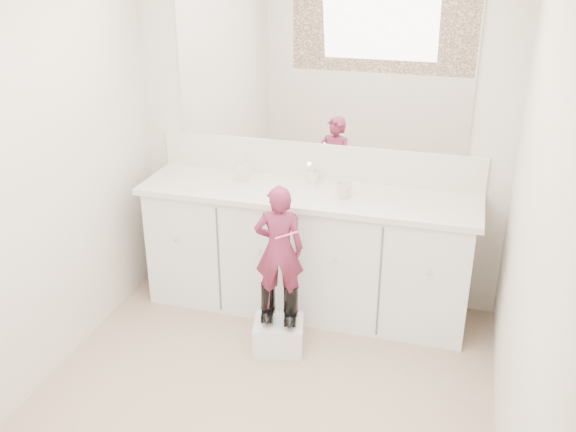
% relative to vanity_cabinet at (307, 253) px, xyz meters
% --- Properties ---
extents(floor, '(3.00, 3.00, 0.00)m').
position_rel_vanity_cabinet_xyz_m(floor, '(0.00, -1.23, -0.42)').
color(floor, '#846A57').
rests_on(floor, ground).
extents(wall_back, '(2.60, 0.00, 2.60)m').
position_rel_vanity_cabinet_xyz_m(wall_back, '(0.00, 0.27, 0.77)').
color(wall_back, beige).
rests_on(wall_back, floor).
extents(wall_left, '(0.00, 3.00, 3.00)m').
position_rel_vanity_cabinet_xyz_m(wall_left, '(-1.30, -1.23, 0.78)').
color(wall_left, beige).
rests_on(wall_left, floor).
extents(wall_right, '(0.00, 3.00, 3.00)m').
position_rel_vanity_cabinet_xyz_m(wall_right, '(1.30, -1.23, 0.78)').
color(wall_right, beige).
rests_on(wall_right, floor).
extents(vanity_cabinet, '(2.20, 0.55, 0.85)m').
position_rel_vanity_cabinet_xyz_m(vanity_cabinet, '(0.00, 0.00, 0.00)').
color(vanity_cabinet, silver).
rests_on(vanity_cabinet, floor).
extents(countertop, '(2.28, 0.58, 0.04)m').
position_rel_vanity_cabinet_xyz_m(countertop, '(0.00, -0.01, 0.45)').
color(countertop, beige).
rests_on(countertop, vanity_cabinet).
extents(backsplash, '(2.28, 0.03, 0.25)m').
position_rel_vanity_cabinet_xyz_m(backsplash, '(0.00, 0.26, 0.59)').
color(backsplash, beige).
rests_on(backsplash, countertop).
extents(mirror, '(2.00, 0.02, 1.00)m').
position_rel_vanity_cabinet_xyz_m(mirror, '(0.00, 0.26, 1.22)').
color(mirror, white).
rests_on(mirror, wall_back).
extents(dot_panel, '(2.00, 0.01, 1.20)m').
position_rel_vanity_cabinet_xyz_m(dot_panel, '(0.00, -2.71, 1.22)').
color(dot_panel, '#472819').
rests_on(dot_panel, wall_front).
extents(faucet, '(0.08, 0.08, 0.10)m').
position_rel_vanity_cabinet_xyz_m(faucet, '(0.00, 0.15, 0.52)').
color(faucet, silver).
rests_on(faucet, countertop).
extents(cup, '(0.15, 0.15, 0.11)m').
position_rel_vanity_cabinet_xyz_m(cup, '(0.25, -0.05, 0.52)').
color(cup, beige).
rests_on(cup, countertop).
extents(soap_bottle, '(0.10, 0.10, 0.17)m').
position_rel_vanity_cabinet_xyz_m(soap_bottle, '(-0.48, 0.06, 0.55)').
color(soap_bottle, beige).
rests_on(soap_bottle, countertop).
extents(step_stool, '(0.36, 0.32, 0.20)m').
position_rel_vanity_cabinet_xyz_m(step_stool, '(-0.04, -0.55, -0.33)').
color(step_stool, silver).
rests_on(step_stool, floor).
extents(boot_left, '(0.13, 0.19, 0.26)m').
position_rel_vanity_cabinet_xyz_m(boot_left, '(-0.12, -0.53, -0.10)').
color(boot_left, black).
rests_on(boot_left, step_stool).
extents(boot_right, '(0.13, 0.19, 0.26)m').
position_rel_vanity_cabinet_xyz_m(boot_right, '(0.03, -0.53, -0.10)').
color(boot_right, black).
rests_on(boot_right, step_stool).
extents(toddler, '(0.34, 0.26, 0.82)m').
position_rel_vanity_cabinet_xyz_m(toddler, '(-0.04, -0.53, 0.29)').
color(toddler, '#B13661').
rests_on(toddler, step_stool).
extents(toothbrush, '(0.14, 0.04, 0.06)m').
position_rel_vanity_cabinet_xyz_m(toothbrush, '(0.03, -0.61, 0.42)').
color(toothbrush, '#FF6390').
rests_on(toothbrush, toddler).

